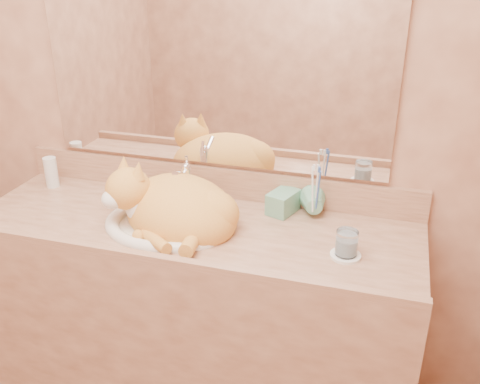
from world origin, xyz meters
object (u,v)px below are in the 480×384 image
(sink_basin, at_px, (168,208))
(soap_dispenser, at_px, (274,195))
(vanity_counter, at_px, (195,323))
(cat, at_px, (172,205))
(toothbrush_cup, at_px, (314,209))
(water_glass, at_px, (347,243))

(sink_basin, relative_size, soap_dispenser, 2.47)
(vanity_counter, height_order, sink_basin, sink_basin)
(vanity_counter, bearing_deg, soap_dispenser, 27.36)
(vanity_counter, relative_size, cat, 3.57)
(soap_dispenser, xyz_separation_m, toothbrush_cup, (0.14, 0.03, -0.05))
(vanity_counter, height_order, toothbrush_cup, toothbrush_cup)
(water_glass, bearing_deg, sink_basin, 176.99)
(sink_basin, distance_m, toothbrush_cup, 0.52)
(cat, xyz_separation_m, water_glass, (0.61, -0.05, -0.03))
(toothbrush_cup, bearing_deg, water_glass, -57.73)
(sink_basin, height_order, water_glass, sink_basin)
(cat, relative_size, toothbrush_cup, 4.47)
(cat, bearing_deg, soap_dispenser, 48.07)
(cat, distance_m, soap_dispenser, 0.36)
(soap_dispenser, distance_m, water_glass, 0.34)
(vanity_counter, distance_m, cat, 0.51)
(vanity_counter, height_order, water_glass, water_glass)
(soap_dispenser, height_order, water_glass, soap_dispenser)
(cat, relative_size, water_glass, 5.46)
(cat, height_order, water_glass, cat)
(soap_dispenser, bearing_deg, sink_basin, -136.02)
(cat, distance_m, water_glass, 0.61)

